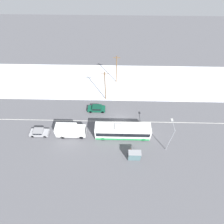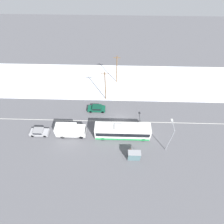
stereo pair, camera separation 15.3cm
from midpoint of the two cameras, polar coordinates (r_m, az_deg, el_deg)
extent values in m
plane|color=#56565B|center=(40.86, 2.90, -3.12)|extent=(120.00, 120.00, 0.00)
cube|color=silver|center=(50.58, 2.85, 9.93)|extent=(80.00, 14.99, 0.12)
cube|color=silver|center=(40.85, 2.90, -3.12)|extent=(60.00, 0.12, 0.00)
cube|color=white|center=(37.17, 3.57, -6.26)|extent=(11.61, 2.55, 3.05)
cube|color=black|center=(36.87, 3.60, -5.95)|extent=(11.14, 2.57, 1.16)
cube|color=green|center=(38.22, 3.48, -7.30)|extent=(11.49, 2.57, 0.55)
cube|color=#B2B2B2|center=(35.78, 2.30, -4.78)|extent=(1.80, 1.40, 0.24)
cylinder|color=black|center=(38.12, 10.20, -8.84)|extent=(1.00, 0.28, 1.00)
cylinder|color=black|center=(39.33, 9.92, -6.00)|extent=(1.00, 0.28, 1.00)
cylinder|color=black|center=(37.71, -2.97, -8.64)|extent=(1.00, 0.28, 1.00)
cylinder|color=black|center=(38.93, -2.77, -5.78)|extent=(1.00, 0.28, 1.00)
cube|color=silver|center=(38.66, -14.59, -5.64)|extent=(4.40, 2.30, 2.40)
cube|color=silver|center=(38.16, -9.93, -6.07)|extent=(1.90, 2.18, 1.87)
cube|color=black|center=(37.69, -8.61, -5.82)|extent=(0.06, 1.95, 0.82)
cylinder|color=black|center=(38.44, -9.94, -8.15)|extent=(0.90, 0.26, 0.90)
cylinder|color=black|center=(39.52, -9.53, -5.63)|extent=(0.90, 0.26, 0.90)
cylinder|color=black|center=(39.39, -15.76, -7.82)|extent=(0.90, 0.26, 0.90)
cylinder|color=black|center=(40.44, -15.18, -5.38)|extent=(0.90, 0.26, 0.90)
cube|color=#0F4733|center=(42.71, -4.94, 1.04)|extent=(4.20, 1.80, 0.62)
cube|color=#0D3C2B|center=(42.27, -4.85, 1.54)|extent=(2.19, 1.66, 0.53)
cube|color=black|center=(42.26, -4.85, 1.55)|extent=(2.01, 1.69, 0.42)
cylinder|color=black|center=(42.53, -6.89, 0.08)|extent=(0.64, 0.22, 0.64)
cylinder|color=black|center=(43.55, -6.67, 1.68)|extent=(0.64, 0.22, 0.64)
cylinder|color=black|center=(42.23, -2.99, 0.00)|extent=(0.64, 0.22, 0.64)
cylinder|color=black|center=(43.25, -2.85, 1.61)|extent=(0.64, 0.22, 0.64)
cube|color=#9E9EA3|center=(41.55, -22.47, -6.16)|extent=(4.02, 1.80, 0.64)
cube|color=gray|center=(41.13, -22.84, -5.68)|extent=(2.09, 1.66, 0.57)
cube|color=black|center=(41.12, -22.85, -5.67)|extent=(1.92, 1.69, 0.45)
cylinder|color=black|center=(40.84, -20.97, -7.37)|extent=(0.64, 0.22, 0.64)
cylinder|color=black|center=(41.63, -20.42, -5.55)|extent=(0.64, 0.22, 0.64)
cylinder|color=black|center=(41.92, -24.45, -7.10)|extent=(0.64, 0.22, 0.64)
cylinder|color=black|center=(42.69, -23.83, -5.33)|extent=(0.64, 0.22, 0.64)
cylinder|color=#23232D|center=(36.42, 5.76, -12.87)|extent=(0.12, 0.12, 0.81)
cylinder|color=#23232D|center=(36.44, 6.16, -12.87)|extent=(0.12, 0.12, 0.81)
cube|color=brown|center=(35.78, 6.06, -12.33)|extent=(0.42, 0.23, 0.67)
sphere|color=tan|center=(35.35, 6.12, -11.97)|extent=(0.28, 0.28, 0.28)
cylinder|color=brown|center=(35.78, 5.62, -12.35)|extent=(0.11, 0.11, 0.64)
cylinder|color=brown|center=(35.83, 6.49, -12.36)|extent=(0.11, 0.11, 0.64)
cube|color=gray|center=(34.26, 7.51, -13.04)|extent=(2.47, 1.20, 0.06)
cube|color=slate|center=(35.06, 7.37, -14.75)|extent=(2.38, 0.04, 2.16)
cylinder|color=#474C51|center=(35.46, 5.29, -13.10)|extent=(0.08, 0.08, 2.34)
cylinder|color=#474C51|center=(35.73, 9.22, -13.09)|extent=(0.08, 0.08, 2.34)
cylinder|color=#474C51|center=(34.98, 5.35, -14.74)|extent=(0.08, 0.08, 2.34)
cylinder|color=#474C51|center=(35.24, 9.36, -14.72)|extent=(0.08, 0.08, 2.34)
cylinder|color=#9EA3A8|center=(35.60, 18.44, -8.94)|extent=(0.14, 0.14, 7.14)
cylinder|color=#9EA3A8|center=(33.51, 19.50, -4.14)|extent=(0.10, 2.42, 0.10)
cube|color=silver|center=(34.25, 19.10, -2.56)|extent=(0.36, 0.60, 0.16)
cylinder|color=brown|center=(42.59, -2.11, 8.30)|extent=(0.24, 0.24, 8.58)
cube|color=brown|center=(40.16, -2.27, 12.32)|extent=(1.80, 0.12, 0.12)
cylinder|color=brown|center=(47.83, 1.63, 13.59)|extent=(0.24, 0.24, 8.39)
cube|color=brown|center=(45.72, 1.74, 17.31)|extent=(1.80, 0.12, 0.12)
camera|label=1|loc=(0.08, -89.89, 0.13)|focal=28.00mm
camera|label=2|loc=(0.08, 90.11, -0.13)|focal=28.00mm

